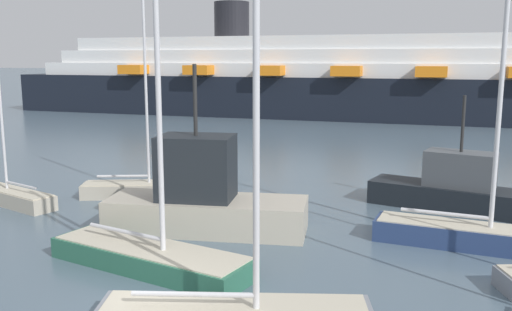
% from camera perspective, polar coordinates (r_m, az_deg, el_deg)
% --- Properties ---
extents(sailboat_1, '(7.05, 3.42, 11.53)m').
position_cam_1_polar(sailboat_1, '(17.63, -10.87, -9.70)').
color(sailboat_1, '#2D6B51').
rests_on(sailboat_1, ground_plane).
extents(sailboat_2, '(6.73, 2.16, 12.02)m').
position_cam_1_polar(sailboat_2, '(20.49, 21.52, -7.20)').
color(sailboat_2, navy).
rests_on(sailboat_2, ground_plane).
extents(sailboat_4, '(6.84, 3.52, 11.30)m').
position_cam_1_polar(sailboat_4, '(13.63, -2.22, -15.73)').
color(sailboat_4, gray).
rests_on(sailboat_4, ground_plane).
extents(sailboat_5, '(5.46, 3.07, 9.79)m').
position_cam_1_polar(sailboat_5, '(26.51, -11.83, -3.14)').
color(sailboat_5, '#BCB29E').
rests_on(sailboat_5, ground_plane).
extents(sailboat_6, '(5.11, 2.66, 10.01)m').
position_cam_1_polar(sailboat_6, '(26.85, -23.81, -3.58)').
color(sailboat_6, '#BCB29E').
rests_on(sailboat_6, ground_plane).
extents(fishing_boat_0, '(7.03, 3.53, 4.90)m').
position_cam_1_polar(fishing_boat_0, '(25.18, 19.65, -3.20)').
color(fishing_boat_0, black).
rests_on(fishing_boat_0, ground_plane).
extents(fishing_boat_2, '(7.72, 3.52, 6.21)m').
position_cam_1_polar(fishing_boat_2, '(20.86, -5.46, -4.37)').
color(fishing_boat_2, '#BCB29E').
rests_on(fishing_boat_2, ground_plane).
extents(cruise_ship, '(80.90, 14.20, 12.82)m').
position_cam_1_polar(cruise_ship, '(62.26, 10.07, 7.67)').
color(cruise_ship, black).
rests_on(cruise_ship, ground_plane).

